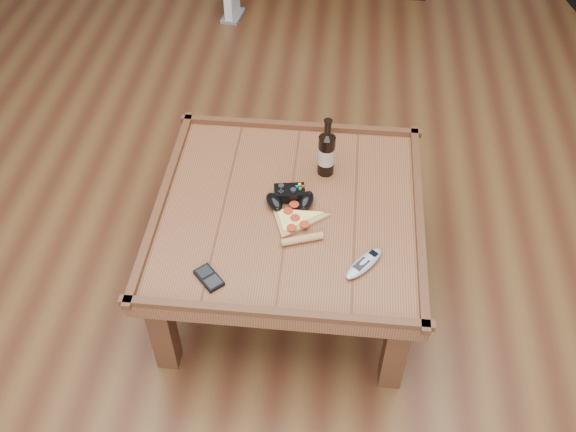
# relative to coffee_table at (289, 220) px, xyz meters

# --- Properties ---
(ground) EXTENTS (6.00, 6.00, 0.00)m
(ground) POSITION_rel_coffee_table_xyz_m (0.00, 0.00, -0.39)
(ground) COLOR #492514
(ground) RESTS_ON ground
(coffee_table) EXTENTS (1.03, 1.03, 0.48)m
(coffee_table) POSITION_rel_coffee_table_xyz_m (0.00, 0.00, 0.00)
(coffee_table) COLOR #522D17
(coffee_table) RESTS_ON ground
(beer_bottle) EXTENTS (0.07, 0.07, 0.26)m
(beer_bottle) POSITION_rel_coffee_table_xyz_m (0.12, 0.22, 0.16)
(beer_bottle) COLOR black
(beer_bottle) RESTS_ON coffee_table
(game_controller) EXTENTS (0.20, 0.15, 0.05)m
(game_controller) POSITION_rel_coffee_table_xyz_m (0.00, 0.03, 0.09)
(game_controller) COLOR black
(game_controller) RESTS_ON coffee_table
(pizza_slice) EXTENTS (0.25, 0.31, 0.03)m
(pizza_slice) POSITION_rel_coffee_table_xyz_m (0.03, -0.08, 0.07)
(pizza_slice) COLOR #B3844E
(pizza_slice) RESTS_ON coffee_table
(smartphone) EXTENTS (0.12, 0.12, 0.02)m
(smartphone) POSITION_rel_coffee_table_xyz_m (-0.24, -0.36, 0.07)
(smartphone) COLOR black
(smartphone) RESTS_ON coffee_table
(remote_control) EXTENTS (0.16, 0.18, 0.03)m
(remote_control) POSITION_rel_coffee_table_xyz_m (0.29, -0.25, 0.07)
(remote_control) COLOR #9FA4AD
(remote_control) RESTS_ON coffee_table
(game_console) EXTENTS (0.14, 0.22, 0.26)m
(game_console) POSITION_rel_coffee_table_xyz_m (-0.59, 2.18, -0.27)
(game_console) COLOR slate
(game_console) RESTS_ON ground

